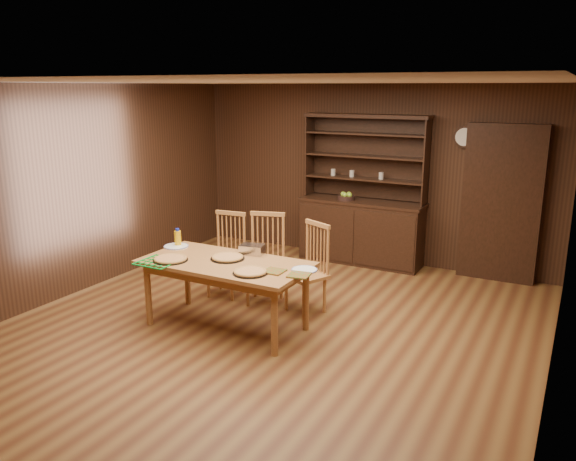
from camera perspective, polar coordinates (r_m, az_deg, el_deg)
The scene contains 20 objects.
floor at distance 6.18m, azimuth -1.97°, elevation -10.00°, with size 6.00×6.00×0.00m, color brown.
room_shell at distance 5.71m, azimuth -2.10°, elevation 4.56°, with size 6.00×6.00×6.00m.
china_hutch at distance 8.36m, azimuth 7.48°, elevation 0.74°, with size 1.84×0.52×2.17m.
doorway at distance 7.96m, azimuth 20.86°, elevation 2.57°, with size 1.00×0.18×2.10m, color black.
wall_clock at distance 7.99m, azimuth 17.52°, elevation 9.06°, with size 0.30×0.05×0.30m.
dining_table at distance 6.04m, azimuth -6.38°, elevation -3.93°, with size 1.80×0.90×0.75m.
chair_left at distance 7.07m, azimuth -6.12°, elevation -2.09°, with size 0.47×0.45×1.05m.
chair_center at distance 6.80m, azimuth -2.24°, elevation -2.49°, with size 0.55×0.54×1.09m.
chair_right at distance 6.50m, azimuth 2.33°, elevation -3.49°, with size 0.56×0.55×1.05m.
pizza_left at distance 6.13m, azimuth -11.85°, elevation -2.86°, with size 0.37×0.37×0.04m.
pizza_right at distance 5.61m, azimuth -3.86°, elevation -4.21°, with size 0.35×0.35×0.04m.
pizza_center at distance 6.09m, azimuth -6.16°, elevation -2.74°, with size 0.37×0.37×0.04m.
cooling_rack at distance 6.10m, azimuth -13.08°, elevation -3.09°, with size 0.38×0.38×0.02m, color #0CA330, non-canonical shape.
plate_left at distance 6.64m, azimuth -11.30°, elevation -1.57°, with size 0.29×0.29×0.02m.
plate_right at distance 5.69m, azimuth 1.67°, elevation -4.00°, with size 0.26×0.26×0.02m.
foil_dish at distance 6.25m, azimuth -3.65°, elevation -1.92°, with size 0.26×0.19×0.10m, color silver.
juice_bottle at distance 6.65m, azimuth -11.13°, elevation -0.75°, with size 0.08×0.08×0.21m.
pot_holder_a at distance 5.53m, azimuth 1.14°, elevation -4.55°, with size 0.21×0.21×0.02m, color #A11E12.
pot_holder_b at distance 5.65m, azimuth -1.42°, elevation -4.16°, with size 0.20×0.20×0.01m, color #A11E12.
fruit_bowl at distance 8.30m, azimuth 5.95°, elevation 3.43°, with size 0.26×0.26×0.12m.
Camera 1 is at (2.83, -4.86, 2.56)m, focal length 35.00 mm.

